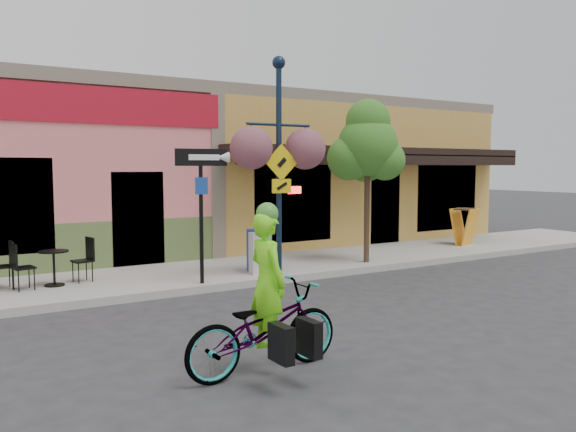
{
  "coord_description": "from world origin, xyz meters",
  "views": [
    {
      "loc": [
        -6.7,
        -9.33,
        2.39
      ],
      "look_at": [
        -0.74,
        0.5,
        1.4
      ],
      "focal_mm": 35.0,
      "sensor_mm": 36.0,
      "label": 1
    }
  ],
  "objects_px": {
    "street_tree": "(367,180)",
    "bicycle": "(264,328)",
    "cyclist_rider": "(267,303)",
    "newspaper_box_grey": "(260,253)",
    "building": "(194,172)",
    "lamp_post": "(279,167)",
    "one_way_sign": "(201,217)",
    "newspaper_box_blue": "(256,250)"
  },
  "relations": [
    {
      "from": "newspaper_box_blue",
      "to": "street_tree",
      "type": "bearing_deg",
      "value": 15.32
    },
    {
      "from": "bicycle",
      "to": "building",
      "type": "bearing_deg",
      "value": -20.28
    },
    {
      "from": "bicycle",
      "to": "one_way_sign",
      "type": "xyz_separation_m",
      "value": [
        1.08,
        4.46,
        0.93
      ]
    },
    {
      "from": "cyclist_rider",
      "to": "lamp_post",
      "type": "relative_size",
      "value": 0.36
    },
    {
      "from": "newspaper_box_grey",
      "to": "lamp_post",
      "type": "bearing_deg",
      "value": -46.33
    },
    {
      "from": "one_way_sign",
      "to": "newspaper_box_blue",
      "type": "relative_size",
      "value": 2.9
    },
    {
      "from": "lamp_post",
      "to": "newspaper_box_grey",
      "type": "distance_m",
      "value": 1.87
    },
    {
      "from": "bicycle",
      "to": "newspaper_box_grey",
      "type": "relative_size",
      "value": 2.28
    },
    {
      "from": "newspaper_box_blue",
      "to": "building",
      "type": "bearing_deg",
      "value": 103.8
    },
    {
      "from": "building",
      "to": "one_way_sign",
      "type": "relative_size",
      "value": 7.0
    },
    {
      "from": "cyclist_rider",
      "to": "newspaper_box_grey",
      "type": "relative_size",
      "value": 1.87
    },
    {
      "from": "one_way_sign",
      "to": "newspaper_box_grey",
      "type": "relative_size",
      "value": 2.97
    },
    {
      "from": "one_way_sign",
      "to": "street_tree",
      "type": "relative_size",
      "value": 0.67
    },
    {
      "from": "cyclist_rider",
      "to": "newspaper_box_grey",
      "type": "xyz_separation_m",
      "value": [
        2.47,
        4.76,
        -0.23
      ]
    },
    {
      "from": "building",
      "to": "cyclist_rider",
      "type": "height_order",
      "value": "building"
    },
    {
      "from": "cyclist_rider",
      "to": "newspaper_box_grey",
      "type": "distance_m",
      "value": 5.37
    },
    {
      "from": "lamp_post",
      "to": "newspaper_box_blue",
      "type": "height_order",
      "value": "lamp_post"
    },
    {
      "from": "bicycle",
      "to": "street_tree",
      "type": "xyz_separation_m",
      "value": [
        5.39,
        4.74,
        1.57
      ]
    },
    {
      "from": "street_tree",
      "to": "bicycle",
      "type": "bearing_deg",
      "value": -138.68
    },
    {
      "from": "bicycle",
      "to": "one_way_sign",
      "type": "relative_size",
      "value": 0.77
    },
    {
      "from": "street_tree",
      "to": "newspaper_box_blue",
      "type": "bearing_deg",
      "value": 172.12
    },
    {
      "from": "lamp_post",
      "to": "newspaper_box_grey",
      "type": "xyz_separation_m",
      "value": [
        -0.24,
        0.39,
        -1.81
      ]
    },
    {
      "from": "cyclist_rider",
      "to": "street_tree",
      "type": "height_order",
      "value": "street_tree"
    },
    {
      "from": "one_way_sign",
      "to": "cyclist_rider",
      "type": "bearing_deg",
      "value": -92.88
    },
    {
      "from": "building",
      "to": "lamp_post",
      "type": "distance_m",
      "value": 6.91
    },
    {
      "from": "lamp_post",
      "to": "one_way_sign",
      "type": "xyz_separation_m",
      "value": [
        -1.68,
        0.09,
        -0.95
      ]
    },
    {
      "from": "lamp_post",
      "to": "newspaper_box_blue",
      "type": "bearing_deg",
      "value": 103.29
    },
    {
      "from": "newspaper_box_grey",
      "to": "one_way_sign",
      "type": "bearing_deg",
      "value": -156.24
    },
    {
      "from": "building",
      "to": "one_way_sign",
      "type": "distance_m",
      "value": 7.27
    },
    {
      "from": "building",
      "to": "cyclist_rider",
      "type": "distance_m",
      "value": 11.87
    },
    {
      "from": "lamp_post",
      "to": "cyclist_rider",
      "type": "bearing_deg",
      "value": -119.01
    },
    {
      "from": "building",
      "to": "newspaper_box_grey",
      "type": "bearing_deg",
      "value": -99.76
    },
    {
      "from": "building",
      "to": "one_way_sign",
      "type": "bearing_deg",
      "value": -110.71
    },
    {
      "from": "cyclist_rider",
      "to": "one_way_sign",
      "type": "relative_size",
      "value": 0.63
    },
    {
      "from": "bicycle",
      "to": "one_way_sign",
      "type": "bearing_deg",
      "value": -15.93
    },
    {
      "from": "building",
      "to": "one_way_sign",
      "type": "xyz_separation_m",
      "value": [
        -2.56,
        -6.76,
        -0.8
      ]
    },
    {
      "from": "lamp_post",
      "to": "street_tree",
      "type": "height_order",
      "value": "lamp_post"
    },
    {
      "from": "bicycle",
      "to": "one_way_sign",
      "type": "height_order",
      "value": "one_way_sign"
    },
    {
      "from": "bicycle",
      "to": "newspaper_box_grey",
      "type": "distance_m",
      "value": 5.39
    },
    {
      "from": "newspaper_box_blue",
      "to": "street_tree",
      "type": "relative_size",
      "value": 0.23
    },
    {
      "from": "building",
      "to": "lamp_post",
      "type": "bearing_deg",
      "value": -97.26
    },
    {
      "from": "one_way_sign",
      "to": "newspaper_box_blue",
      "type": "xyz_separation_m",
      "value": [
        1.55,
        0.66,
        -0.85
      ]
    }
  ]
}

